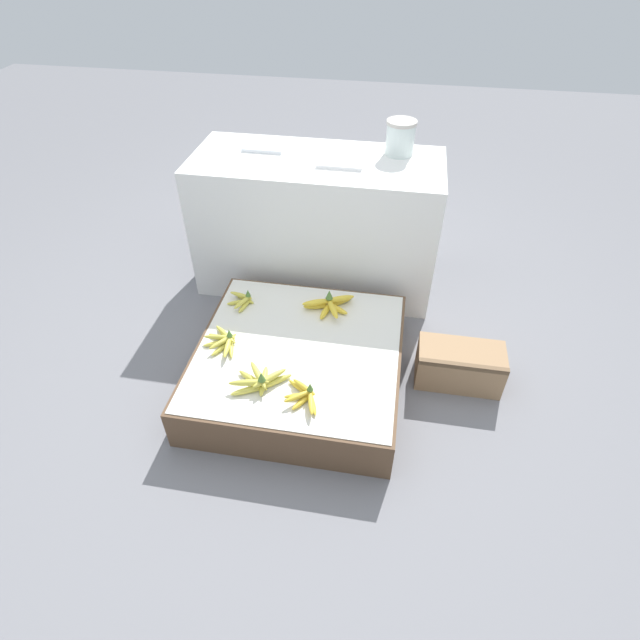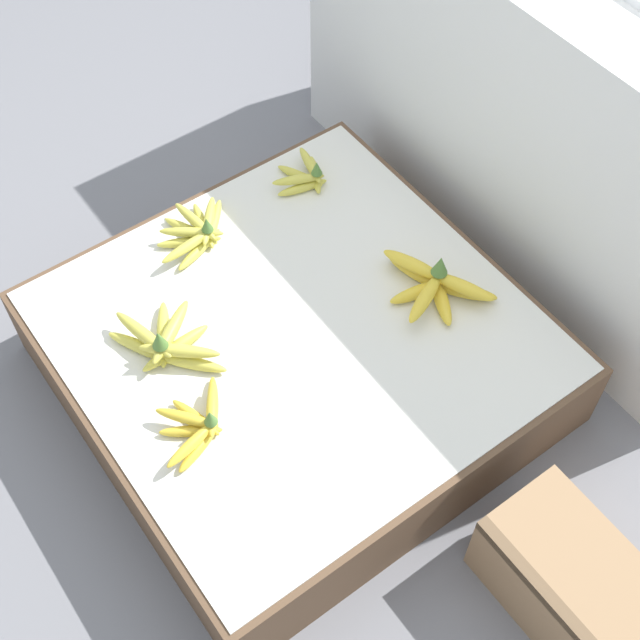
{
  "view_description": "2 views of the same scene",
  "coord_description": "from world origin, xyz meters",
  "px_view_note": "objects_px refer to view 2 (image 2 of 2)",
  "views": [
    {
      "loc": [
        0.38,
        -1.61,
        1.81
      ],
      "look_at": [
        0.08,
        0.13,
        0.28
      ],
      "focal_mm": 28.0,
      "sensor_mm": 36.0,
      "label": 1
    },
    {
      "loc": [
        0.91,
        -0.6,
        1.77
      ],
      "look_at": [
        0.06,
        0.02,
        0.3
      ],
      "focal_mm": 50.0,
      "sensor_mm": 36.0,
      "label": 2
    }
  ],
  "objects_px": {
    "banana_bunch_middle_left": "(198,232)",
    "banana_bunch_front_midleft": "(166,344)",
    "wooden_crate": "(580,594)",
    "banana_bunch_back_left": "(306,176)",
    "banana_bunch_back_midright": "(435,285)",
    "banana_bunch_front_midright": "(199,424)"
  },
  "relations": [
    {
      "from": "wooden_crate",
      "to": "banana_bunch_front_midleft",
      "type": "relative_size",
      "value": 1.57
    },
    {
      "from": "banana_bunch_back_left",
      "to": "banana_bunch_back_midright",
      "type": "xyz_separation_m",
      "value": [
        0.44,
        0.03,
        0.01
      ]
    },
    {
      "from": "banana_bunch_middle_left",
      "to": "banana_bunch_back_midright",
      "type": "height_order",
      "value": "banana_bunch_back_midright"
    },
    {
      "from": "banana_bunch_front_midright",
      "to": "banana_bunch_back_left",
      "type": "relative_size",
      "value": 1.25
    },
    {
      "from": "banana_bunch_back_left",
      "to": "banana_bunch_back_midright",
      "type": "height_order",
      "value": "banana_bunch_back_midright"
    },
    {
      "from": "banana_bunch_front_midleft",
      "to": "banana_bunch_middle_left",
      "type": "height_order",
      "value": "banana_bunch_front_midleft"
    },
    {
      "from": "wooden_crate",
      "to": "banana_bunch_back_midright",
      "type": "xyz_separation_m",
      "value": [
        -0.65,
        0.18,
        0.14
      ]
    },
    {
      "from": "wooden_crate",
      "to": "banana_bunch_back_midright",
      "type": "distance_m",
      "value": 0.69
    },
    {
      "from": "banana_bunch_front_midleft",
      "to": "banana_bunch_front_midright",
      "type": "relative_size",
      "value": 1.31
    },
    {
      "from": "banana_bunch_back_left",
      "to": "banana_bunch_middle_left",
      "type": "bearing_deg",
      "value": -90.0
    },
    {
      "from": "banana_bunch_middle_left",
      "to": "banana_bunch_front_midleft",
      "type": "bearing_deg",
      "value": -43.73
    },
    {
      "from": "wooden_crate",
      "to": "banana_bunch_middle_left",
      "type": "bearing_deg",
      "value": -171.77
    },
    {
      "from": "banana_bunch_front_midright",
      "to": "banana_bunch_back_left",
      "type": "height_order",
      "value": "same"
    },
    {
      "from": "banana_bunch_front_midleft",
      "to": "banana_bunch_back_left",
      "type": "height_order",
      "value": "banana_bunch_front_midleft"
    },
    {
      "from": "banana_bunch_front_midleft",
      "to": "wooden_crate",
      "type": "bearing_deg",
      "value": 23.53
    },
    {
      "from": "wooden_crate",
      "to": "banana_bunch_middle_left",
      "type": "relative_size",
      "value": 1.78
    },
    {
      "from": "banana_bunch_middle_left",
      "to": "banana_bunch_back_left",
      "type": "distance_m",
      "value": 0.3
    },
    {
      "from": "banana_bunch_front_midright",
      "to": "banana_bunch_back_left",
      "type": "distance_m",
      "value": 0.71
    },
    {
      "from": "banana_bunch_front_midleft",
      "to": "banana_bunch_front_midright",
      "type": "height_order",
      "value": "banana_bunch_front_midleft"
    },
    {
      "from": "banana_bunch_back_left",
      "to": "banana_bunch_front_midright",
      "type": "bearing_deg",
      "value": -52.84
    },
    {
      "from": "banana_bunch_back_left",
      "to": "banana_bunch_back_midright",
      "type": "bearing_deg",
      "value": 3.86
    },
    {
      "from": "banana_bunch_middle_left",
      "to": "banana_bunch_back_left",
      "type": "xyz_separation_m",
      "value": [
        -0.0,
        0.3,
        0.0
      ]
    }
  ]
}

